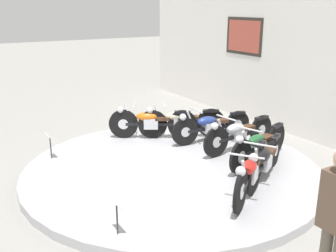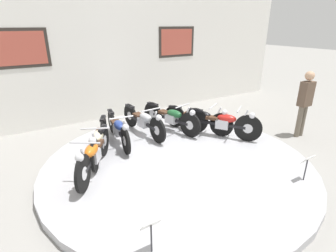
# 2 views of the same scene
# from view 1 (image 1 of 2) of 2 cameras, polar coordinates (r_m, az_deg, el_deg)

# --- Properties ---
(ground_plane) EXTENTS (60.00, 60.00, 0.00)m
(ground_plane) POSITION_cam_1_polar(r_m,az_deg,el_deg) (7.61, 0.57, -6.87)
(ground_plane) COLOR gray
(display_platform) EXTENTS (5.60, 5.60, 0.15)m
(display_platform) POSITION_cam_1_polar(r_m,az_deg,el_deg) (7.58, 0.58, -6.34)
(display_platform) COLOR #ADADB2
(display_platform) RESTS_ON ground_plane
(back_wall) EXTENTS (14.00, 0.22, 4.15)m
(back_wall) POSITION_cam_1_polar(r_m,az_deg,el_deg) (9.67, 21.04, 9.97)
(back_wall) COLOR white
(back_wall) RESTS_ON ground_plane
(motorcycle_orange) EXTENTS (1.15, 1.73, 0.81)m
(motorcycle_orange) POSITION_cam_1_polar(r_m,az_deg,el_deg) (8.97, -2.47, 0.65)
(motorcycle_orange) COLOR black
(motorcycle_orange) RESTS_ON display_platform
(motorcycle_cream) EXTENTS (0.91, 1.84, 0.81)m
(motorcycle_cream) POSITION_cam_1_polar(r_m,az_deg,el_deg) (9.03, 1.78, 0.74)
(motorcycle_cream) COLOR black
(motorcycle_cream) RESTS_ON display_platform
(motorcycle_blue) EXTENTS (0.54, 1.97, 0.79)m
(motorcycle_blue) POSITION_cam_1_polar(r_m,az_deg,el_deg) (8.80, 6.18, 0.10)
(motorcycle_blue) COLOR black
(motorcycle_blue) RESTS_ON display_platform
(motorcycle_silver) EXTENTS (0.54, 1.99, 0.80)m
(motorcycle_silver) POSITION_cam_1_polar(r_m,az_deg,el_deg) (8.34, 10.17, -0.99)
(motorcycle_silver) COLOR black
(motorcycle_silver) RESTS_ON display_platform
(motorcycle_green) EXTENTS (0.69, 1.94, 0.80)m
(motorcycle_green) POSITION_cam_1_polar(r_m,az_deg,el_deg) (7.72, 13.00, -2.63)
(motorcycle_green) COLOR black
(motorcycle_green) RESTS_ON display_platform
(motorcycle_black) EXTENTS (1.02, 1.74, 0.79)m
(motorcycle_black) POSITION_cam_1_polar(r_m,az_deg,el_deg) (7.05, 13.83, -4.73)
(motorcycle_black) COLOR black
(motorcycle_black) RESTS_ON display_platform
(motorcycle_red) EXTENTS (1.20, 1.70, 0.81)m
(motorcycle_red) POSITION_cam_1_polar(r_m,az_deg,el_deg) (6.46, 11.87, -6.44)
(motorcycle_red) COLOR black
(motorcycle_red) RESTS_ON display_platform
(info_placard_front_left) EXTENTS (0.26, 0.11, 0.51)m
(info_placard_front_left) POSITION_cam_1_polar(r_m,az_deg,el_deg) (8.14, -16.74, -2.07)
(info_placard_front_left) COLOR #333338
(info_placard_front_left) RESTS_ON display_platform
(info_placard_front_centre) EXTENTS (0.26, 0.11, 0.51)m
(info_placard_front_centre) POSITION_cam_1_polar(r_m,az_deg,el_deg) (5.34, -7.46, -11.91)
(info_placard_front_centre) COLOR #333338
(info_placard_front_centre) RESTS_ON display_platform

